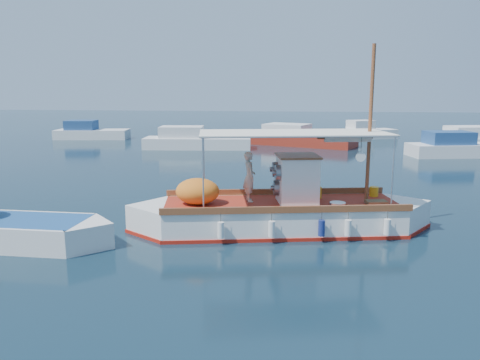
# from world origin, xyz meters

# --- Properties ---
(ground) EXTENTS (160.00, 160.00, 0.00)m
(ground) POSITION_xyz_m (0.00, 0.00, 0.00)
(ground) COLOR black
(ground) RESTS_ON ground
(fishing_caique) EXTENTS (9.14, 3.78, 5.68)m
(fishing_caique) POSITION_xyz_m (-0.42, 0.42, 0.50)
(fishing_caique) COLOR white
(fishing_caique) RESTS_ON ground
(dinghy) EXTENTS (6.48, 1.87, 1.58)m
(dinghy) POSITION_xyz_m (-8.01, -1.89, 0.33)
(dinghy) COLOR white
(dinghy) RESTS_ON ground
(bg_boat_nw) EXTENTS (7.84, 3.16, 1.80)m
(bg_boat_nw) POSITION_xyz_m (-7.54, 19.71, 0.49)
(bg_boat_nw) COLOR silver
(bg_boat_nw) RESTS_ON ground
(bg_boat_n) EXTENTS (8.56, 5.57, 1.80)m
(bg_boat_n) POSITION_xyz_m (-0.08, 22.79, 0.49)
(bg_boat_n) COLOR maroon
(bg_boat_n) RESTS_ON ground
(bg_boat_ne) EXTENTS (7.18, 3.61, 1.80)m
(bg_boat_ne) POSITION_xyz_m (10.24, 17.97, 0.49)
(bg_boat_ne) COLOR silver
(bg_boat_ne) RESTS_ON ground
(bg_boat_far_w) EXTENTS (6.38, 3.13, 1.80)m
(bg_boat_far_w) POSITION_xyz_m (-18.03, 25.14, 0.49)
(bg_boat_far_w) COLOR silver
(bg_boat_far_w) RESTS_ON ground
(bg_boat_far_n) EXTENTS (5.24, 3.84, 1.80)m
(bg_boat_far_n) POSITION_xyz_m (5.74, 28.55, 0.49)
(bg_boat_far_n) COLOR silver
(bg_boat_far_n) RESTS_ON ground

